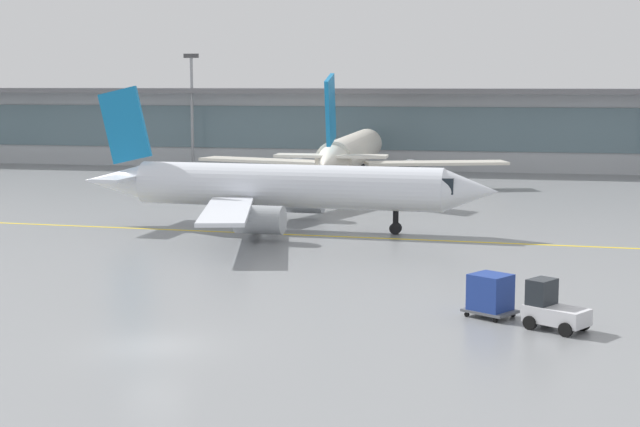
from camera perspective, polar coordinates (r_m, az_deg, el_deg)
name	(u,v)px	position (r m, az deg, el deg)	size (l,w,h in m)	color
ground_plane	(154,346)	(39.85, -9.60, -7.62)	(400.00, 400.00, 0.00)	gray
taxiway_centreline_stripe	(282,234)	(67.53, -2.23, -1.21)	(110.00, 0.36, 0.01)	yellow
terminal_concourse	(405,127)	(119.14, 4.97, 5.01)	(225.81, 11.00, 9.60)	#B2B7BC
gate_airplane_1	(352,152)	(98.69, 1.85, 3.56)	(31.24, 33.57, 11.13)	silver
taxiing_regional_jet	(283,187)	(69.17, -2.16, 1.54)	(30.51, 28.37, 10.11)	silver
baggage_tug	(552,309)	(42.88, 13.33, -5.40)	(2.95, 2.60, 2.10)	silver
cargo_dolly_lead	(490,294)	(44.48, 9.86, -4.62)	(2.63, 2.48, 1.94)	#595B60
apron_light_mast_1	(192,106)	(118.48, -7.44, 6.21)	(1.80, 0.36, 13.66)	gray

